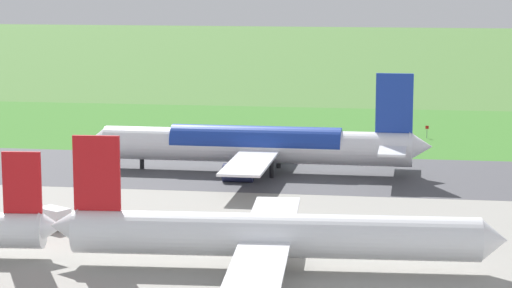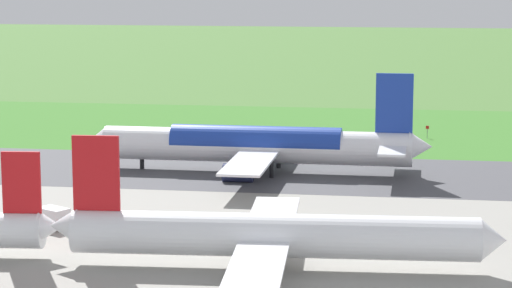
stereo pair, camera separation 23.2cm
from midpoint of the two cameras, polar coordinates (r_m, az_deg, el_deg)
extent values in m
plane|color=#477233|center=(163.71, 4.14, -1.66)|extent=(800.00, 800.00, 0.00)
cube|color=#47474C|center=(163.71, 4.14, -1.65)|extent=(600.00, 30.34, 0.06)
cube|color=gray|center=(106.85, 1.61, -7.72)|extent=(440.00, 110.00, 0.05)
cube|color=#3C782B|center=(200.43, 4.99, 0.40)|extent=(600.00, 80.00, 0.04)
cylinder|color=white|center=(164.27, 0.04, -0.10)|extent=(48.03, 5.50, 5.20)
cone|color=white|center=(170.07, -8.48, 0.12)|extent=(3.03, 4.96, 4.94)
cone|color=white|center=(162.22, 8.87, -0.13)|extent=(3.53, 4.44, 4.42)
cube|color=#19389E|center=(161.32, 7.48, 2.19)|extent=(5.60, 0.54, 9.00)
cube|color=white|center=(156.82, 7.37, -0.35)|extent=(4.06, 9.03, 0.36)
cube|color=white|center=(167.67, 7.48, 0.29)|extent=(4.06, 9.03, 0.36)
cube|color=white|center=(153.49, -0.23, -0.94)|extent=(6.14, 22.04, 0.35)
cube|color=white|center=(174.93, 0.93, 0.36)|extent=(6.14, 22.04, 0.35)
cylinder|color=#23284C|center=(157.76, -0.92, -1.57)|extent=(4.52, 2.83, 2.80)
cylinder|color=#23284C|center=(172.30, -0.06, -0.62)|extent=(4.52, 2.83, 2.80)
cylinder|color=black|center=(168.47, -6.10, -0.77)|extent=(0.70, 0.70, 3.42)
cylinder|color=black|center=(160.38, 0.88, -1.24)|extent=(0.70, 0.70, 3.42)
cylinder|color=black|center=(168.17, 1.26, -0.74)|extent=(0.70, 0.70, 3.42)
cylinder|color=#19389E|center=(164.19, 0.04, 0.08)|extent=(26.43, 5.39, 5.23)
cylinder|color=white|center=(112.00, 1.03, -4.92)|extent=(43.09, 7.29, 4.65)
cone|color=white|center=(112.76, 12.70, -5.06)|extent=(2.95, 4.57, 4.41)
cone|color=white|center=(115.61, -10.21, -4.34)|extent=(3.36, 4.13, 3.95)
cube|color=red|center=(113.47, -8.52, -1.55)|extent=(5.02, 0.76, 8.04)
cube|color=white|center=(121.67, 0.94, -3.92)|extent=(6.57, 19.95, 0.31)
cube|color=white|center=(102.71, 0.13, -6.47)|extent=(6.57, 19.95, 0.31)
cylinder|color=black|center=(112.80, 1.02, -6.42)|extent=(0.71, 0.71, 1.43)
cone|color=white|center=(118.19, -10.89, -4.39)|extent=(2.95, 3.57, 3.34)
cube|color=red|center=(117.90, -12.42, -2.03)|extent=(4.24, 0.78, 6.79)
cube|color=black|center=(134.06, -11.54, -3.86)|extent=(3.00, 3.00, 1.30)
cube|color=silver|center=(131.86, -10.77, -3.86)|extent=(4.44, 3.89, 2.20)
cylinder|color=black|center=(133.59, -11.86, -4.20)|extent=(0.93, 0.71, 0.90)
cylinder|color=black|center=(134.83, -11.21, -4.06)|extent=(0.93, 0.71, 0.90)
cylinder|color=black|center=(131.05, -10.91, -4.44)|extent=(0.93, 0.71, 0.90)
cylinder|color=black|center=(132.31, -10.25, -4.29)|extent=(0.93, 0.71, 0.90)
cylinder|color=slate|center=(200.04, 9.20, 0.55)|extent=(0.10, 0.10, 1.78)
cube|color=red|center=(199.88, 9.21, 0.89)|extent=(0.60, 0.04, 0.60)
cone|color=orange|center=(198.80, 8.11, 0.34)|extent=(0.40, 0.40, 0.55)
camera|label=1|loc=(0.12, -89.96, 0.01)|focal=74.56mm
camera|label=2|loc=(0.12, 90.04, -0.01)|focal=74.56mm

